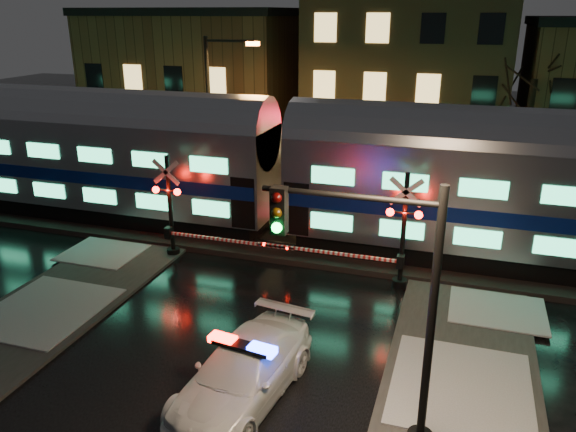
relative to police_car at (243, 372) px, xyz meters
The scene contains 10 objects.
ground 5.16m from the police_car, 104.22° to the left, with size 120.00×120.00×0.00m, color black.
ballast 10.05m from the police_car, 97.19° to the left, with size 90.00×4.20×0.24m, color black.
building_left 30.72m from the police_car, 117.87° to the left, with size 14.00×10.00×9.00m, color #523620.
building_mid 27.91m from the police_car, 88.45° to the left, with size 12.00×11.00×11.50m, color brown.
train 10.55m from the police_car, 103.10° to the left, with size 51.00×3.12×5.92m.
police_car is the anchor object (origin of this frame).
crossing_signal_right 7.79m from the police_car, 70.13° to the left, with size 5.97×0.66×4.23m.
crossing_signal_left 9.27m from the police_car, 128.05° to the left, with size 5.83×0.66×4.13m.
traffic_light 4.29m from the police_car, ahead, with size 3.98×0.71×6.15m.
streetlight 16.14m from the police_car, 116.92° to the left, with size 2.74×0.29×8.19m.
Camera 1 is at (5.97, -15.87, 9.23)m, focal length 35.00 mm.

